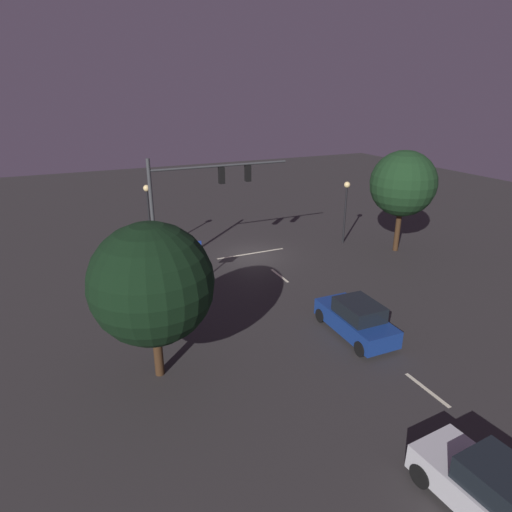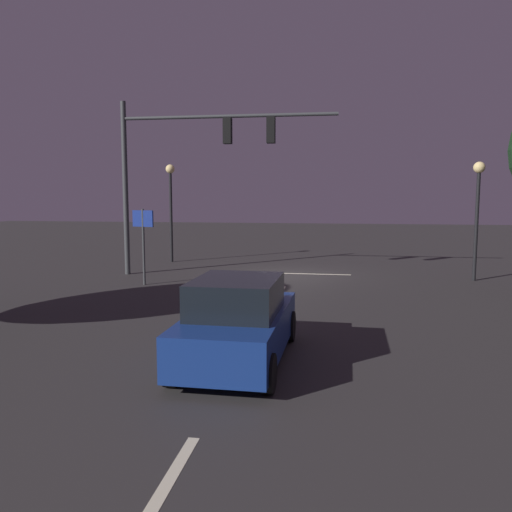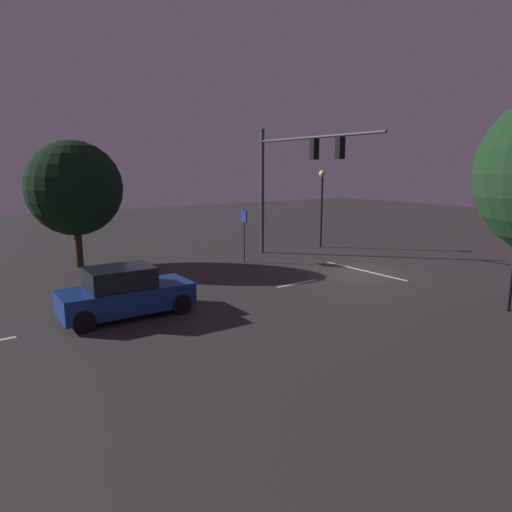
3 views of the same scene
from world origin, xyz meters
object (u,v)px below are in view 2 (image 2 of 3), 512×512
(car_approaching, at_px, (238,322))
(traffic_signal_assembly, at_px, (189,154))
(street_lamp_right_kerb, at_px, (171,194))
(street_lamp_left_kerb, at_px, (478,197))
(route_sign, at_px, (143,230))

(car_approaching, bearing_deg, traffic_signal_assembly, -69.31)
(car_approaching, bearing_deg, street_lamp_right_kerb, -67.25)
(traffic_signal_assembly, height_order, street_lamp_left_kerb, traffic_signal_assembly)
(route_sign, bearing_deg, street_lamp_left_kerb, -166.88)
(street_lamp_right_kerb, bearing_deg, route_sign, 99.36)
(traffic_signal_assembly, distance_m, street_lamp_right_kerb, 4.95)
(traffic_signal_assembly, height_order, car_approaching, traffic_signal_assembly)
(car_approaching, relative_size, route_sign, 1.57)
(street_lamp_left_kerb, height_order, route_sign, street_lamp_left_kerb)
(car_approaching, relative_size, street_lamp_left_kerb, 0.96)
(traffic_signal_assembly, height_order, street_lamp_right_kerb, traffic_signal_assembly)
(car_approaching, distance_m, street_lamp_left_kerb, 13.45)
(car_approaching, height_order, street_lamp_left_kerb, street_lamp_left_kerb)
(traffic_signal_assembly, xyz_separation_m, route_sign, (1.10, 2.41, -2.94))
(route_sign, bearing_deg, traffic_signal_assembly, -114.60)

